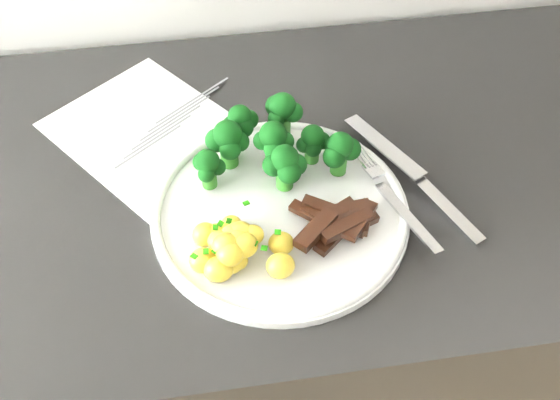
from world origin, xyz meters
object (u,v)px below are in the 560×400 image
at_px(recipe_paper, 157,138).
at_px(plate, 280,211).
at_px(broccoli, 272,142).
at_px(potatoes, 234,245).
at_px(beef_strips, 338,221).
at_px(knife, 428,191).
at_px(counter, 219,349).
at_px(fork, 396,200).

distance_m(recipe_paper, plate, 0.21).
relative_size(recipe_paper, broccoli, 1.70).
bearing_deg(potatoes, beef_strips, 10.66).
height_order(recipe_paper, plate, plate).
height_order(beef_strips, knife, beef_strips).
xyz_separation_m(recipe_paper, plate, (0.14, -0.16, 0.01)).
xyz_separation_m(plate, knife, (0.19, 0.00, 0.00)).
bearing_deg(knife, beef_strips, -162.21).
relative_size(plate, beef_strips, 2.83).
distance_m(plate, knife, 0.19).
bearing_deg(counter, fork, -19.75).
bearing_deg(knife, broccoli, 158.97).
bearing_deg(fork, recipe_paper, 148.69).
distance_m(counter, beef_strips, 0.50).
bearing_deg(recipe_paper, knife, -25.06).
xyz_separation_m(broccoli, knife, (0.18, -0.07, -0.04)).
relative_size(fork, knife, 0.80).
bearing_deg(potatoes, recipe_paper, 110.79).
xyz_separation_m(counter, fork, (0.24, -0.08, 0.46)).
xyz_separation_m(plate, potatoes, (-0.06, -0.06, 0.02)).
distance_m(recipe_paper, beef_strips, 0.28).
height_order(broccoli, potatoes, broccoli).
relative_size(counter, knife, 10.05).
relative_size(potatoes, fork, 0.64).
bearing_deg(recipe_paper, plate, -47.96).
bearing_deg(beef_strips, broccoli, 119.10).
xyz_separation_m(counter, potatoes, (0.04, -0.13, 0.47)).
relative_size(counter, fork, 12.51).
bearing_deg(plate, counter, 143.68).
distance_m(recipe_paper, broccoli, 0.17).
relative_size(broccoli, fork, 1.10).
distance_m(counter, recipe_paper, 0.45).
relative_size(plate, knife, 1.33).
bearing_deg(potatoes, plate, 43.86).
xyz_separation_m(counter, knife, (0.28, -0.07, 0.45)).
distance_m(broccoli, potatoes, 0.15).
bearing_deg(beef_strips, plate, 151.10).
height_order(counter, beef_strips, beef_strips).
xyz_separation_m(recipe_paper, potatoes, (0.08, -0.22, 0.03)).
distance_m(plate, fork, 0.14).
relative_size(broccoli, knife, 0.88).
height_order(counter, broccoli, broccoli).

